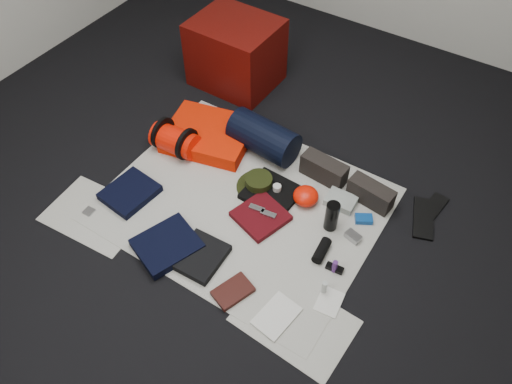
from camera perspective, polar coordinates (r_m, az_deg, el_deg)
The scene contains 37 objects.
floor at distance 3.06m, azimuth -1.49°, elevation -1.48°, with size 4.50×4.50×0.02m, color black.
newspaper_mat at distance 3.05m, azimuth -1.49°, elevation -1.32°, with size 1.60×1.30×0.01m, color silver.
newspaper_sheet_front_left at distance 3.15m, azimuth -17.88°, elevation -2.49°, with size 0.58×0.40×0.00m, color silver.
newspaper_sheet_front_right at distance 2.64m, azimuth 4.45°, elevation -14.46°, with size 0.58×0.40×0.00m, color silver.
red_cabinet at distance 3.80m, azimuth -2.32°, elevation 15.60°, with size 0.59×0.49×0.49m, color #530A06.
sleeping_pad at distance 3.41m, azimuth -5.42°, elevation 6.56°, with size 0.55×0.45×0.10m, color #F32102.
stuff_sack at distance 3.34m, azimuth -9.24°, elevation 5.83°, with size 0.18×0.18×0.30m, color red.
sack_strap_left at distance 3.38m, azimuth -10.61°, elevation 6.68°, with size 0.22×0.22×0.03m, color black.
sack_strap_right at distance 3.27m, azimuth -7.92°, elevation 5.45°, with size 0.22×0.22×0.03m, color black.
navy_duffel at distance 3.27m, azimuth 0.87°, elevation 6.28°, with size 0.24×0.24×0.45m, color black.
boonie_brim at distance 3.13m, azimuth 0.31°, elevation 0.64°, with size 0.28×0.28×0.01m, color black.
boonie_crown at distance 3.10m, azimuth 0.31°, elevation 1.14°, with size 0.17×0.17×0.07m, color black.
hiking_boot_left at distance 3.16m, azimuth 7.77°, elevation 2.58°, with size 0.30×0.11×0.15m, color black.
hiking_boot_right at distance 3.08m, azimuth 12.98°, elevation -0.17°, with size 0.28×0.11×0.14m, color black.
flip_flop_left at distance 3.14m, azimuth 18.57°, elevation -2.85°, with size 0.11×0.31×0.02m, color black.
flip_flop_right at distance 3.20m, azimuth 19.51°, elevation -1.77°, with size 0.09×0.26×0.01m, color black.
trousers_navy_a at distance 3.17m, azimuth -14.21°, elevation -0.05°, with size 0.27×0.31×0.05m, color black.
trousers_navy_b at distance 2.88m, azimuth -10.12°, elevation -6.00°, with size 0.29×0.33×0.05m, color black.
trousers_charcoal at distance 2.81m, azimuth -6.36°, elevation -7.33°, with size 0.24×0.28×0.04m, color black.
black_tshirt at distance 3.08m, azimuth 1.79°, elevation -0.12°, with size 0.31×0.29×0.03m, color black.
red_shirt at distance 2.96m, azimuth 0.55°, elevation -2.75°, with size 0.27×0.27×0.04m, color #4B080D.
orange_stuff_sack at distance 3.03m, azimuth 5.71°, elevation -0.46°, with size 0.16×0.16×0.10m, color red.
first_aid_pouch at distance 3.07m, azimuth 9.67°, elevation -0.98°, with size 0.18×0.13×0.04m, color #98A098.
water_bottle at distance 2.89m, azimuth 8.65°, elevation -2.75°, with size 0.08×0.08×0.20m, color black.
speaker at distance 2.83m, azimuth 7.51°, elevation -6.63°, with size 0.06×0.06×0.16m, color black.
compact_camera at distance 2.93m, azimuth 11.04°, elevation -5.02°, with size 0.09×0.06×0.04m, color #9F9FA4.
cyan_case at distance 3.02m, azimuth 12.21°, elevation -3.03°, with size 0.10×0.06×0.03m, color navy.
toiletry_purple at distance 2.77m, azimuth 8.98°, elevation -8.40°, with size 0.03×0.03×0.09m, color #4D216B.
toiletry_clear at distance 2.69m, azimuth 7.80°, elevation -10.73°, with size 0.03×0.03×0.09m, color #B1B6B1.
paperback_book at distance 2.69m, azimuth -2.66°, elevation -11.27°, with size 0.13×0.21×0.03m, color black.
map_booklet at distance 2.64m, azimuth 2.36°, elevation -13.97°, with size 0.16×0.24×0.01m, color silver.
map_printout at distance 2.70m, azimuth 8.37°, elevation -12.28°, with size 0.12×0.16×0.01m, color silver.
sunglasses at distance 2.80m, azimuth 8.98°, elevation -8.59°, with size 0.10×0.04×0.02m, color black.
key_cluster at distance 3.17m, azimuth -18.55°, elevation -2.11°, with size 0.06×0.06×0.01m, color #9F9FA4.
tape_roll at distance 3.07m, azimuth 2.42°, elevation 0.49°, with size 0.05×0.05×0.04m, color silver.
energy_bar_a at distance 2.97m, azimuth 0.10°, elevation -1.87°, with size 0.10×0.04×0.01m, color #9F9FA4.
energy_bar_b at distance 2.94m, azimuth 1.42°, elevation -2.53°, with size 0.10×0.04×0.01m, color #9F9FA4.
Camera 1 is at (1.10, -1.57, 2.37)m, focal length 35.00 mm.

